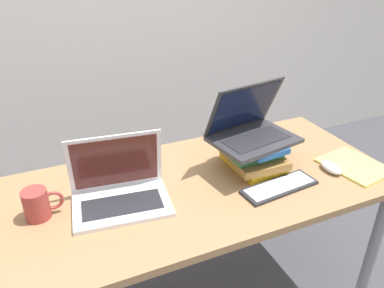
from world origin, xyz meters
The scene contains 8 objects.
desk centered at (0.00, 0.36, 0.65)m, with size 1.67×0.72×0.73m.
laptop_left centered at (-0.27, 0.37, 0.77)m, with size 0.37×0.27×0.25m.
book_stack centered at (0.31, 0.38, 0.79)m, with size 0.23×0.28×0.13m.
laptop_on_books centered at (0.29, 0.39, 0.90)m, with size 0.37×0.30×0.24m.
wireless_keyboard centered at (0.32, 0.20, 0.73)m, with size 0.32×0.13×0.01m.
mouse centered at (0.59, 0.22, 0.74)m, with size 0.06×0.11×0.03m.
notepad centered at (0.70, 0.20, 0.73)m, with size 0.25×0.29×0.01m.
mug centered at (-0.55, 0.39, 0.78)m, with size 0.13×0.09×0.11m.
Camera 1 is at (-0.48, -0.76, 1.56)m, focal length 35.00 mm.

